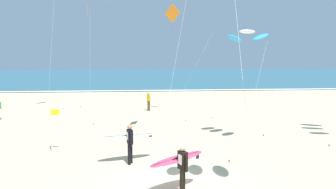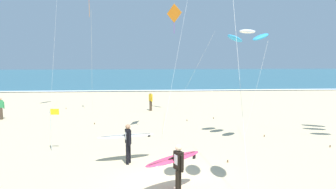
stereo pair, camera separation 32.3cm
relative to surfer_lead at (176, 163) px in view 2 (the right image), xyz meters
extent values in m
plane|color=#D1BA8E|center=(-0.13, 0.76, -1.05)|extent=(160.00, 160.00, 0.00)
cube|color=#2D6075|center=(-0.13, 59.42, -1.01)|extent=(160.00, 60.00, 0.08)
cube|color=white|center=(-0.13, 29.72, -0.96)|extent=(160.00, 1.05, 0.01)
cylinder|color=black|center=(0.03, -0.27, -0.61)|extent=(0.13, 0.13, 0.88)
cylinder|color=black|center=(0.12, -0.05, -0.61)|extent=(0.13, 0.13, 0.88)
cube|color=black|center=(0.08, -0.16, 0.13)|extent=(0.33, 0.39, 0.60)
cube|color=white|center=(-0.02, -0.20, 0.17)|extent=(0.10, 0.19, 0.32)
sphere|color=beige|center=(0.08, -0.16, 0.55)|extent=(0.21, 0.21, 0.21)
cylinder|color=black|center=(0.18, -0.36, 0.09)|extent=(0.09, 0.09, 0.56)
cylinder|color=black|center=(-0.02, 0.05, 0.24)|extent=(0.09, 0.09, 0.26)
cylinder|color=black|center=(-0.12, 0.10, 0.11)|extent=(0.26, 0.18, 0.14)
ellipsoid|color=#D83359|center=(-0.08, 0.17, 0.07)|extent=(2.09, 1.42, 0.28)
cube|color=#333333|center=(-0.08, 0.17, 0.11)|extent=(1.62, 0.80, 0.19)
cube|color=#262628|center=(0.69, 0.54, 0.00)|extent=(0.11, 0.06, 0.14)
cylinder|color=black|center=(-1.78, 2.87, -0.61)|extent=(0.13, 0.13, 0.88)
cylinder|color=black|center=(-1.72, 3.05, -0.61)|extent=(0.13, 0.13, 0.88)
cube|color=black|center=(-1.75, 2.96, 0.13)|extent=(0.29, 0.38, 0.60)
cube|color=white|center=(-1.85, 2.93, 0.17)|extent=(0.07, 0.20, 0.32)
sphere|color=#A87A59|center=(-1.75, 2.96, 0.55)|extent=(0.21, 0.21, 0.21)
cylinder|color=black|center=(-1.69, 2.74, 0.09)|extent=(0.09, 0.09, 0.56)
cylinder|color=black|center=(-1.82, 3.18, 0.24)|extent=(0.09, 0.09, 0.26)
cylinder|color=black|center=(-1.90, 3.25, 0.11)|extent=(0.26, 0.15, 0.14)
ellipsoid|color=white|center=(-1.85, 3.31, 0.07)|extent=(2.49, 1.20, 0.12)
cube|color=#333333|center=(-1.85, 3.31, 0.11)|extent=(2.07, 0.64, 0.05)
cube|color=#262628|center=(-0.87, 3.60, 0.00)|extent=(0.12, 0.05, 0.14)
cylinder|color=silver|center=(-8.37, 16.27, 5.35)|extent=(0.90, 1.38, 12.59)
cylinder|color=brown|center=(-7.93, 16.96, -1.00)|extent=(0.06, 0.06, 0.10)
cylinder|color=orange|center=(-5.28, 14.58, 6.97)|extent=(0.02, 0.02, 1.19)
cylinder|color=silver|center=(-4.88, 12.66, 2.72)|extent=(0.82, 3.84, 7.33)
cylinder|color=brown|center=(-4.48, 10.74, -1.00)|extent=(0.06, 0.06, 0.10)
cube|color=orange|center=(1.13, 14.53, 6.70)|extent=(1.07, 1.00, 1.43)
cylinder|color=purple|center=(1.13, 14.53, 5.57)|extent=(0.02, 0.02, 0.82)
cylinder|color=silver|center=(2.46, 13.29, 2.11)|extent=(2.67, 2.50, 6.12)
cylinder|color=brown|center=(3.79, 12.04, -1.00)|extent=(0.06, 0.06, 0.10)
cylinder|color=brown|center=(8.16, 4.72, -1.00)|extent=(0.06, 0.06, 0.10)
cylinder|color=silver|center=(2.33, 0.85, 2.66)|extent=(0.34, 3.99, 7.21)
cylinder|color=brown|center=(2.49, 2.84, -1.00)|extent=(0.06, 0.06, 0.10)
cylinder|color=silver|center=(0.82, 9.12, 3.17)|extent=(1.94, 4.52, 8.24)
cylinder|color=brown|center=(1.78, 11.37, -1.00)|extent=(0.06, 0.06, 0.10)
ellipsoid|color=#2D99DB|center=(3.76, 6.79, 4.41)|extent=(1.18, 0.99, 0.52)
ellipsoid|color=white|center=(4.20, 6.07, 4.73)|extent=(1.17, 0.99, 0.20)
ellipsoid|color=#2D99DB|center=(4.64, 5.34, 4.41)|extent=(1.18, 0.99, 0.52)
cylinder|color=silver|center=(4.91, 6.49, 1.68)|extent=(1.44, 0.87, 5.26)
cylinder|color=brown|center=(5.63, 6.92, -1.00)|extent=(0.06, 0.06, 0.10)
cylinder|color=#4C3D2D|center=(-11.39, 12.76, -0.63)|extent=(0.22, 0.22, 0.84)
cube|color=#339351|center=(-11.39, 12.76, 0.06)|extent=(0.36, 0.35, 0.54)
sphere|color=tan|center=(-11.39, 12.76, 0.44)|extent=(0.20, 0.20, 0.20)
cylinder|color=#339351|center=(-11.23, 12.89, -0.04)|extent=(0.08, 0.08, 0.50)
cylinder|color=#4C3D2D|center=(-0.70, 15.62, -0.63)|extent=(0.22, 0.22, 0.84)
cube|color=gold|center=(-0.70, 15.62, 0.06)|extent=(0.31, 0.37, 0.54)
sphere|color=beige|center=(-0.70, 15.62, 0.44)|extent=(0.20, 0.20, 0.20)
cylinder|color=gold|center=(-0.81, 15.80, -0.04)|extent=(0.08, 0.08, 0.50)
cylinder|color=gold|center=(-0.60, 15.44, -0.04)|extent=(0.08, 0.08, 0.50)
cylinder|color=silver|center=(-5.56, 5.02, 0.00)|extent=(0.05, 0.05, 2.10)
cube|color=yellow|center=(-5.34, 5.02, 0.85)|extent=(0.40, 0.02, 0.28)
camera|label=1|loc=(-1.20, -9.93, 3.54)|focal=33.56mm
camera|label=2|loc=(-0.88, -9.96, 3.54)|focal=33.56mm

